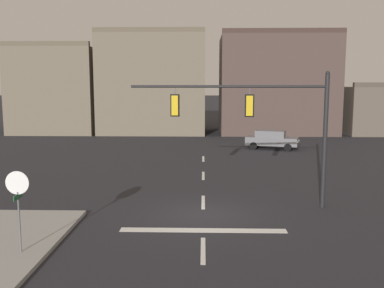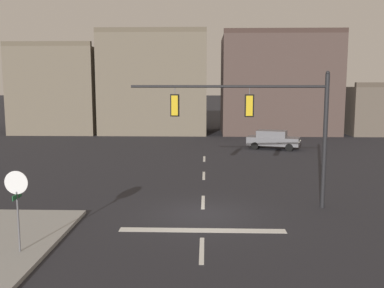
% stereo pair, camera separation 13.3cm
% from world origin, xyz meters
% --- Properties ---
extents(ground_plane, '(400.00, 400.00, 0.00)m').
position_xyz_m(ground_plane, '(0.00, 0.00, 0.00)').
color(ground_plane, '#232328').
extents(stop_bar_paint, '(6.40, 0.50, 0.01)m').
position_xyz_m(stop_bar_paint, '(0.00, -2.00, 0.00)').
color(stop_bar_paint, silver).
rests_on(stop_bar_paint, ground).
extents(lane_centreline, '(0.16, 26.40, 0.01)m').
position_xyz_m(lane_centreline, '(0.00, 2.00, 0.00)').
color(lane_centreline, silver).
rests_on(lane_centreline, ground).
extents(signal_mast_near_side, '(8.85, 0.79, 6.15)m').
position_xyz_m(signal_mast_near_side, '(2.69, 1.50, 4.14)').
color(signal_mast_near_side, black).
rests_on(signal_mast_near_side, ground).
extents(stop_sign, '(0.76, 0.64, 2.83)m').
position_xyz_m(stop_sign, '(-5.94, -4.66, 2.14)').
color(stop_sign, '#56565B').
rests_on(stop_sign, ground).
extents(car_lot_nearside, '(4.74, 3.03, 1.61)m').
position_xyz_m(car_lot_nearside, '(5.91, 19.24, 0.86)').
color(car_lot_nearside, slate).
rests_on(car_lot_nearside, ground).
extents(building_row, '(44.87, 13.78, 11.47)m').
position_xyz_m(building_row, '(-2.74, 33.06, 4.98)').
color(building_row, '#665B4C').
rests_on(building_row, ground).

